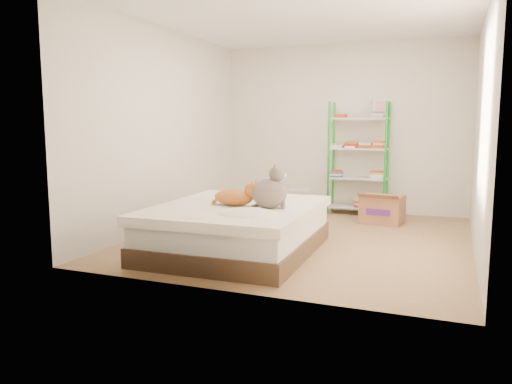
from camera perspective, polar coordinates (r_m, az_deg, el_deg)
The scene contains 7 objects.
room at distance 5.94m, azimuth 5.64°, elevation 7.05°, with size 3.81×4.21×2.61m.
bed at distance 5.38m, azimuth -2.17°, elevation -4.18°, with size 1.66×2.05×0.51m.
orange_cat at distance 5.29m, azimuth -2.59°, elevation -0.38°, with size 0.53×0.29×0.22m, color #C27335, non-canonical shape.
grey_cat at distance 5.10m, azimuth 1.54°, elevation 0.58°, with size 0.32×0.39×0.44m, color gray, non-canonical shape.
shelf_unit at distance 7.72m, azimuth 11.66°, elevation 3.95°, with size 0.88×0.36×1.74m.
cardboard_box at distance 7.16m, azimuth 14.24°, elevation -1.91°, with size 0.60×0.59×0.44m.
white_bin at distance 7.83m, azimuth 4.89°, elevation -0.96°, with size 0.36×0.33×0.36m.
Camera 1 is at (1.64, -5.71, 1.38)m, focal length 35.00 mm.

